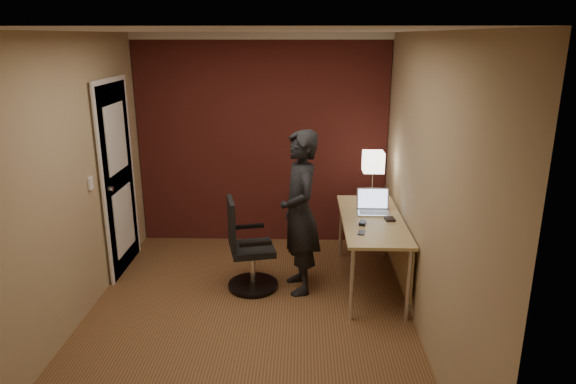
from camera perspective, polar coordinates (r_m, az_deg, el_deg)
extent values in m
plane|color=brown|center=(4.78, -4.52, -14.06)|extent=(4.00, 4.00, 0.00)
plane|color=white|center=(4.10, -5.36, 17.43)|extent=(4.00, 4.00, 0.00)
plane|color=tan|center=(6.21, -2.86, 5.71)|extent=(3.00, 0.00, 3.00)
plane|color=tan|center=(2.45, -10.19, -13.00)|extent=(3.00, 0.00, 3.00)
plane|color=tan|center=(4.69, -23.44, 0.56)|extent=(0.00, 4.00, 4.00)
plane|color=tan|center=(4.37, 15.04, 0.27)|extent=(0.00, 4.00, 4.00)
cube|color=maroon|center=(6.18, -2.88, 5.65)|extent=(2.98, 0.06, 2.50)
cube|color=silver|center=(6.05, -3.07, 16.94)|extent=(3.00, 0.08, 0.08)
cube|color=silver|center=(2.17, -11.70, 16.56)|extent=(3.00, 0.08, 0.08)
cube|color=silver|center=(4.51, -24.81, 15.46)|extent=(0.08, 4.00, 0.08)
cube|color=silver|center=(4.19, 15.79, 16.34)|extent=(0.08, 4.00, 0.08)
cube|color=silver|center=(5.72, -18.43, 1.28)|extent=(0.05, 0.82, 2.02)
cube|color=silver|center=(5.72, -18.29, 1.28)|extent=(0.02, 0.92, 2.12)
cylinder|color=silver|center=(5.41, -19.14, 0.33)|extent=(0.05, 0.05, 0.05)
cube|color=silver|center=(5.10, -21.10, 0.92)|extent=(0.02, 0.08, 0.12)
cube|color=tan|center=(5.17, 9.32, -3.02)|extent=(0.60, 1.50, 0.03)
cube|color=tan|center=(5.31, 12.18, -5.91)|extent=(0.02, 1.38, 0.54)
cylinder|color=silver|center=(4.65, 7.09, -10.17)|extent=(0.04, 0.04, 0.70)
cylinder|color=silver|center=(5.91, 5.89, -4.06)|extent=(0.04, 0.04, 0.70)
cylinder|color=silver|center=(4.73, 13.23, -10.06)|extent=(0.04, 0.04, 0.70)
cylinder|color=silver|center=(5.97, 10.69, -4.06)|extent=(0.04, 0.04, 0.70)
cube|color=silver|center=(5.75, 9.25, -0.69)|extent=(0.11, 0.11, 0.01)
cylinder|color=silver|center=(5.71, 9.32, 0.81)|extent=(0.01, 0.01, 0.30)
cube|color=white|center=(5.64, 9.45, 3.35)|extent=(0.22, 0.22, 0.22)
cube|color=silver|center=(5.29, 9.49, -2.29)|extent=(0.33, 0.23, 0.01)
cube|color=silver|center=(5.36, 9.40, -0.69)|extent=(0.33, 0.06, 0.22)
cube|color=#B2CCF2|center=(5.35, 9.41, -0.73)|extent=(0.30, 0.05, 0.19)
cube|color=gray|center=(5.28, 9.51, -2.23)|extent=(0.28, 0.13, 0.00)
cube|color=black|center=(4.96, 8.27, -3.44)|extent=(0.08, 0.11, 0.03)
cube|color=black|center=(4.76, 8.17, -4.50)|extent=(0.08, 0.12, 0.01)
cube|color=black|center=(5.13, 11.25, -2.97)|extent=(0.10, 0.12, 0.02)
cylinder|color=black|center=(5.32, -3.89, -10.19)|extent=(0.51, 0.51, 0.03)
cylinder|color=silver|center=(5.24, -3.93, -8.34)|extent=(0.05, 0.05, 0.38)
cube|color=black|center=(5.15, -3.97, -6.34)|extent=(0.50, 0.50, 0.06)
cube|color=black|center=(5.03, -6.29, -3.56)|extent=(0.13, 0.38, 0.50)
cube|color=black|center=(5.31, -4.35, -3.83)|extent=(0.31, 0.11, 0.04)
cube|color=black|center=(4.88, -3.64, -5.76)|extent=(0.31, 0.11, 0.04)
imported|color=black|center=(4.99, 1.32, -2.33)|extent=(0.51, 0.67, 1.63)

